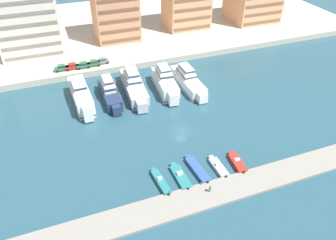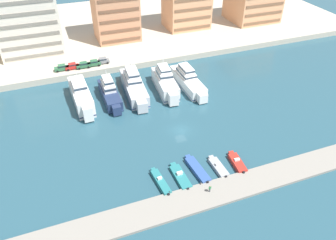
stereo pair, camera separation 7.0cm
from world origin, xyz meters
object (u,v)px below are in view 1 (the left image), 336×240
at_px(motorboat_teal_left, 180,176).
at_px(car_red_left, 72,66).
at_px(yacht_white_far_left, 81,96).
at_px(car_green_mid_left, 83,65).
at_px(yacht_silver_mid_left, 134,86).
at_px(yacht_white_center_left, 165,82).
at_px(car_green_far_left, 61,68).
at_px(car_green_center_left, 94,63).
at_px(motorboat_blue_mid_left, 197,169).
at_px(motorboat_red_center, 237,163).
at_px(pedestrian_near_edge, 210,188).
at_px(yacht_navy_left, 110,93).
at_px(yacht_white_center, 188,80).
at_px(car_grey_center, 102,61).
at_px(motorboat_teal_far_left, 161,182).
at_px(motorboat_grey_center_left, 218,167).

relative_size(motorboat_teal_left, car_red_left, 1.85).
relative_size(yacht_white_far_left, car_green_mid_left, 4.43).
xyz_separation_m(yacht_silver_mid_left, yacht_white_center_left, (8.45, -1.72, 0.22)).
bearing_deg(car_green_far_left, car_green_center_left, -1.86).
height_order(motorboat_blue_mid_left, motorboat_red_center, motorboat_red_center).
xyz_separation_m(yacht_silver_mid_left, car_green_far_left, (-17.33, 16.62, 0.60)).
bearing_deg(pedestrian_near_edge, yacht_navy_left, 104.76).
relative_size(yacht_silver_mid_left, yacht_white_center, 1.08).
height_order(yacht_white_center_left, motorboat_teal_left, yacht_white_center_left).
bearing_deg(car_red_left, yacht_silver_mid_left, -49.01).
relative_size(yacht_silver_mid_left, motorboat_blue_mid_left, 2.43).
height_order(yacht_white_center_left, pedestrian_near_edge, yacht_white_center_left).
distance_m(yacht_navy_left, car_red_left, 19.03).
height_order(yacht_navy_left, motorboat_red_center, yacht_navy_left).
xyz_separation_m(motorboat_blue_mid_left, car_grey_center, (-8.68, 50.55, 2.39)).
height_order(yacht_white_center_left, motorboat_teal_far_left, yacht_white_center_left).
relative_size(yacht_white_far_left, car_green_far_left, 4.43).
distance_m(yacht_white_far_left, motorboat_teal_far_left, 35.02).
height_order(yacht_navy_left, car_green_far_left, yacht_navy_left).
xyz_separation_m(yacht_white_center, car_green_far_left, (-32.49, 18.58, 0.86)).
bearing_deg(car_grey_center, motorboat_teal_far_left, -89.27).
distance_m(yacht_white_center, car_green_mid_left, 31.84).
distance_m(motorboat_blue_mid_left, motorboat_red_center, 8.54).
bearing_deg(car_green_center_left, motorboat_teal_left, -81.45).
bearing_deg(motorboat_teal_far_left, motorboat_teal_left, 0.83).
xyz_separation_m(yacht_white_far_left, yacht_silver_mid_left, (14.23, 0.65, -0.30)).
bearing_deg(motorboat_teal_far_left, car_green_mid_left, 97.52).
bearing_deg(yacht_navy_left, car_green_far_left, 120.47).
height_order(car_green_mid_left, car_grey_center, same).
height_order(car_red_left, pedestrian_near_edge, car_red_left).
bearing_deg(motorboat_grey_center_left, yacht_white_center_left, 88.98).
bearing_deg(yacht_white_center, car_green_center_left, 141.63).
bearing_deg(motorboat_teal_left, yacht_white_center, 64.29).
bearing_deg(motorboat_teal_left, yacht_white_center_left, 74.84).
bearing_deg(motorboat_blue_mid_left, car_green_far_left, 112.62).
height_order(car_red_left, car_grey_center, same).
xyz_separation_m(yacht_white_center_left, car_red_left, (-22.77, 18.19, 0.38)).
distance_m(motorboat_blue_mid_left, car_grey_center, 51.35).
xyz_separation_m(yacht_navy_left, car_green_mid_left, (-4.14, 17.12, 0.77)).
bearing_deg(car_green_mid_left, yacht_navy_left, -76.39).
relative_size(motorboat_blue_mid_left, car_red_left, 2.05).
relative_size(yacht_navy_left, car_green_far_left, 3.99).
bearing_deg(yacht_white_center, car_red_left, 147.98).
relative_size(car_green_far_left, car_red_left, 0.98).
bearing_deg(car_green_center_left, pedestrian_near_edge, -78.72).
height_order(motorboat_blue_mid_left, motorboat_grey_center_left, motorboat_grey_center_left).
bearing_deg(yacht_white_center, motorboat_teal_far_left, -121.30).
bearing_deg(car_green_center_left, motorboat_blue_mid_left, -77.02).
bearing_deg(car_grey_center, motorboat_red_center, -71.67).
bearing_deg(yacht_silver_mid_left, yacht_white_center_left, -11.51).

